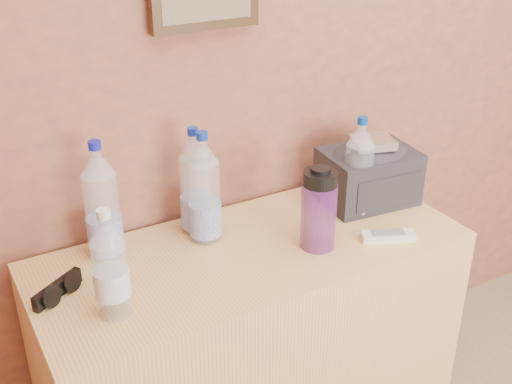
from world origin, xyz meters
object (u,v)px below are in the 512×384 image
pet_large_d (359,172)px  nalgene_bottle (319,209)px  pet_small (110,269)px  foil_packet (373,142)px  pet_large_a (102,207)px  pet_large_c (195,186)px  ac_remote (388,236)px  dresser (252,354)px  toiletry_bag (368,173)px  sunglasses (57,289)px  pet_large_b (204,193)px

pet_large_d → nalgene_bottle: bearing=-154.6°
pet_small → foil_packet: pet_small is taller
pet_large_a → nalgene_bottle: bearing=-25.1°
pet_large_c → ac_remote: bearing=-35.5°
foil_packet → pet_large_a: bearing=172.5°
dresser → toiletry_bag: size_ratio=4.31×
pet_large_d → sunglasses: 0.88m
pet_small → pet_large_b: bearing=31.3°
pet_large_a → toiletry_bag: pet_large_a is taller
sunglasses → foil_packet: bearing=-32.0°
nalgene_bottle → foil_packet: size_ratio=1.95×
pet_large_b → pet_large_c: bearing=91.5°
pet_large_c → pet_large_d: pet_large_c is taller
pet_large_c → foil_packet: (0.52, -0.11, 0.06)m
dresser → ac_remote: bearing=-22.7°
pet_large_a → pet_large_c: bearing=0.8°
sunglasses → pet_large_a: bearing=3.8°
nalgene_bottle → ac_remote: size_ratio=1.58×
pet_large_a → ac_remote: 0.77m
dresser → pet_large_b: pet_large_b is taller
dresser → pet_small: pet_small is taller
sunglasses → ac_remote: bearing=-45.2°
toiletry_bag → foil_packet: size_ratio=2.29×
dresser → pet_small: size_ratio=4.38×
dresser → sunglasses: 0.64m
pet_large_a → toiletry_bag: bearing=-6.6°
nalgene_bottle → ac_remote: nalgene_bottle is taller
foil_packet → pet_large_d: bearing=-153.5°
pet_small → pet_large_c: bearing=37.8°
pet_large_d → sunglasses: pet_large_d is taller
pet_large_c → foil_packet: 0.54m
pet_large_b → foil_packet: (0.52, -0.05, 0.06)m
dresser → pet_large_a: 0.64m
pet_large_d → nalgene_bottle: (-0.21, -0.10, -0.02)m
foil_packet → sunglasses: bearing=-178.9°
pet_large_d → foil_packet: size_ratio=2.53×
pet_large_c → pet_large_d: (0.45, -0.14, -0.00)m
dresser → pet_small: bearing=-167.7°
pet_large_c → dresser: bearing=-62.6°
dresser → toiletry_bag: bearing=8.8°
nalgene_bottle → toiletry_bag: nalgene_bottle is taller
ac_remote → nalgene_bottle: bearing=-175.0°
pet_large_d → nalgene_bottle: pet_large_d is taller
pet_large_a → pet_large_d: (0.71, -0.14, -0.01)m
pet_small → nalgene_bottle: 0.57m
pet_large_a → foil_packet: size_ratio=2.73×
pet_large_a → ac_remote: bearing=-23.7°
pet_large_d → ac_remote: bearing=-95.5°
pet_small → foil_packet: bearing=9.8°
nalgene_bottle → dresser: bearing=154.2°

